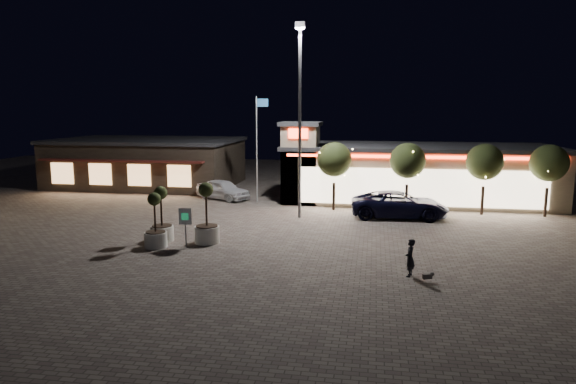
% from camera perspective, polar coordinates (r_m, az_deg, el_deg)
% --- Properties ---
extents(ground, '(90.00, 90.00, 0.00)m').
position_cam_1_polar(ground, '(26.53, -5.56, -6.29)').
color(ground, '#71655B').
rests_on(ground, ground).
extents(retail_building, '(20.40, 8.40, 6.10)m').
position_cam_1_polar(retail_building, '(40.85, 13.40, 2.17)').
color(retail_building, tan).
rests_on(retail_building, ground).
extents(restaurant_building, '(16.40, 11.00, 4.30)m').
position_cam_1_polar(restaurant_building, '(49.46, -15.28, 3.25)').
color(restaurant_building, '#382D23').
rests_on(restaurant_building, ground).
extents(floodlight_pole, '(0.60, 0.40, 12.38)m').
position_cam_1_polar(floodlight_pole, '(32.99, 1.33, 9.15)').
color(floodlight_pole, gray).
rests_on(floodlight_pole, ground).
extents(flagpole, '(0.95, 0.10, 8.00)m').
position_cam_1_polar(flagpole, '(38.70, -3.36, 5.80)').
color(flagpole, white).
rests_on(flagpole, ground).
extents(string_tree_a, '(2.42, 2.42, 4.79)m').
position_cam_1_polar(string_tree_a, '(35.93, 5.17, 3.61)').
color(string_tree_a, '#332319').
rests_on(string_tree_a, ground).
extents(string_tree_b, '(2.42, 2.42, 4.79)m').
position_cam_1_polar(string_tree_b, '(35.89, 13.16, 3.39)').
color(string_tree_b, '#332319').
rests_on(string_tree_b, ground).
extents(string_tree_c, '(2.42, 2.42, 4.79)m').
position_cam_1_polar(string_tree_c, '(36.54, 21.02, 3.12)').
color(string_tree_c, '#332319').
rests_on(string_tree_c, ground).
extents(string_tree_d, '(2.42, 2.42, 4.79)m').
position_cam_1_polar(string_tree_d, '(37.54, 27.02, 2.87)').
color(string_tree_d, '#332319').
rests_on(string_tree_d, ground).
extents(pickup_truck, '(6.31, 2.98, 1.74)m').
position_cam_1_polar(pickup_truck, '(34.35, 12.28, -1.37)').
color(pickup_truck, black).
rests_on(pickup_truck, ground).
extents(white_sedan, '(4.96, 3.79, 1.58)m').
position_cam_1_polar(white_sedan, '(40.62, -7.27, 0.29)').
color(white_sedan, silver).
rests_on(white_sedan, ground).
extents(pedestrian, '(0.53, 0.67, 1.63)m').
position_cam_1_polar(pedestrian, '(22.63, 13.40, -7.13)').
color(pedestrian, black).
rests_on(pedestrian, ground).
extents(dog, '(0.50, 0.33, 0.27)m').
position_cam_1_polar(dog, '(22.27, 15.39, -8.95)').
color(dog, '#59514C').
rests_on(dog, ground).
extents(planter_left, '(1.22, 1.22, 3.00)m').
position_cam_1_polar(planter_left, '(28.53, -13.83, -3.49)').
color(planter_left, silver).
rests_on(planter_left, ground).
extents(planter_mid, '(1.17, 1.17, 2.87)m').
position_cam_1_polar(planter_mid, '(27.39, -14.51, -4.14)').
color(planter_mid, silver).
rests_on(planter_mid, ground).
extents(planter_right, '(1.33, 1.33, 3.26)m').
position_cam_1_polar(planter_right, '(27.68, -9.02, -3.55)').
color(planter_right, silver).
rests_on(planter_right, ground).
extents(valet_sign, '(0.66, 0.17, 2.02)m').
position_cam_1_polar(valet_sign, '(27.09, -11.34, -3.03)').
color(valet_sign, gray).
rests_on(valet_sign, ground).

